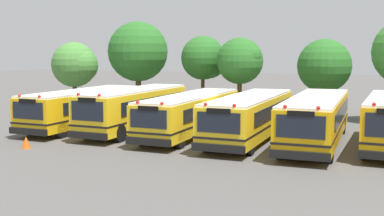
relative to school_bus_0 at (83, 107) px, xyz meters
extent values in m
plane|color=#514F4C|center=(9.29, 0.17, -1.35)|extent=(160.00, 160.00, 0.00)
cube|color=yellow|center=(0.00, 0.03, -0.02)|extent=(2.73, 10.25, 1.97)
cube|color=white|center=(0.00, 0.03, 1.02)|extent=(2.67, 10.05, 0.12)
cube|color=black|center=(-0.10, -5.14, -0.82)|extent=(2.58, 0.21, 0.36)
cube|color=black|center=(-0.10, -5.09, 0.33)|extent=(2.07, 0.10, 0.94)
cube|color=black|center=(1.29, 0.30, 0.29)|extent=(0.20, 7.96, 0.71)
cube|color=black|center=(-1.28, 0.35, 0.29)|extent=(0.20, 7.96, 0.71)
cube|color=black|center=(0.00, 0.03, -0.41)|extent=(2.76, 10.35, 0.10)
sphere|color=red|center=(0.59, -4.94, 1.12)|extent=(0.18, 0.18, 0.18)
sphere|color=red|center=(-0.79, -4.91, 1.12)|extent=(0.18, 0.18, 0.18)
cube|color=black|center=(-0.10, -5.10, 0.86)|extent=(1.14, 0.10, 0.24)
cylinder|color=black|center=(1.05, -3.69, -0.85)|extent=(0.30, 1.01, 1.00)
cylinder|color=black|center=(-1.20, -3.65, -0.85)|extent=(0.30, 1.01, 1.00)
cylinder|color=black|center=(1.19, 3.31, -0.85)|extent=(0.30, 1.01, 1.00)
cylinder|color=black|center=(-1.05, 3.35, -0.85)|extent=(0.30, 1.01, 1.00)
cube|color=yellow|center=(3.81, -0.01, 0.08)|extent=(2.68, 9.90, 2.16)
cube|color=white|center=(3.81, -0.01, 1.22)|extent=(2.63, 9.70, 0.12)
cube|color=black|center=(3.67, -4.99, -0.82)|extent=(2.46, 0.23, 0.36)
cube|color=black|center=(3.67, -4.94, 0.47)|extent=(1.97, 0.12, 1.04)
cube|color=black|center=(5.04, 0.26, 0.42)|extent=(0.26, 7.67, 0.78)
cube|color=black|center=(2.59, 0.33, 0.42)|extent=(0.26, 7.67, 0.78)
cube|color=black|center=(3.81, -0.01, -0.36)|extent=(2.71, 10.00, 0.10)
sphere|color=red|center=(4.33, -4.79, 1.32)|extent=(0.18, 0.18, 0.18)
sphere|color=red|center=(3.01, -4.76, 1.32)|extent=(0.18, 0.18, 0.18)
cube|color=black|center=(3.67, -4.95, 1.06)|extent=(1.08, 0.11, 0.24)
cylinder|color=black|center=(4.77, -3.56, -0.85)|extent=(0.31, 1.01, 1.00)
cylinder|color=black|center=(2.65, -3.50, -0.85)|extent=(0.31, 1.01, 1.00)
cylinder|color=black|center=(4.96, 3.08, -0.85)|extent=(0.31, 1.01, 1.00)
cylinder|color=black|center=(2.83, 3.14, -0.85)|extent=(0.31, 1.01, 1.00)
cube|color=yellow|center=(7.50, 0.10, -0.04)|extent=(2.51, 10.84, 1.92)
cube|color=white|center=(7.50, 0.10, 0.98)|extent=(2.46, 10.62, 0.12)
cube|color=black|center=(7.45, -5.38, -0.82)|extent=(2.47, 0.18, 0.36)
cube|color=black|center=(7.45, -5.33, 0.30)|extent=(1.98, 0.08, 0.92)
cube|color=black|center=(8.73, 0.39, 0.26)|extent=(0.11, 8.44, 0.69)
cube|color=black|center=(6.27, 0.41, 0.26)|extent=(0.11, 8.44, 0.69)
cube|color=black|center=(7.50, 0.10, -0.43)|extent=(2.53, 10.95, 0.10)
sphere|color=red|center=(8.12, -5.17, 1.08)|extent=(0.18, 0.18, 0.18)
sphere|color=red|center=(6.79, -5.16, 1.08)|extent=(0.18, 0.18, 0.18)
cube|color=black|center=(7.45, -5.34, 0.82)|extent=(1.09, 0.09, 0.24)
cylinder|color=black|center=(8.53, -3.92, -0.85)|extent=(0.29, 1.00, 1.00)
cylinder|color=black|center=(6.39, -3.90, -0.85)|extent=(0.29, 1.00, 1.00)
cylinder|color=black|center=(8.59, 3.70, -0.85)|extent=(0.29, 1.00, 1.00)
cylinder|color=black|center=(6.45, 3.72, -0.85)|extent=(0.29, 1.00, 1.00)
cube|color=yellow|center=(11.18, -0.07, -0.01)|extent=(2.56, 10.97, 1.99)
cube|color=white|center=(11.18, -0.07, 1.05)|extent=(2.51, 10.75, 0.12)
cube|color=black|center=(11.16, -5.61, -0.82)|extent=(2.58, 0.17, 0.36)
cube|color=black|center=(11.16, -5.56, 0.35)|extent=(2.07, 0.07, 0.96)
cube|color=black|center=(12.46, 0.23, 0.31)|extent=(0.07, 8.55, 0.72)
cube|color=black|center=(9.90, 0.24, 0.31)|extent=(0.07, 8.55, 0.72)
cube|color=black|center=(11.18, -0.07, -0.41)|extent=(2.59, 11.07, 0.10)
sphere|color=red|center=(11.86, -5.40, 1.15)|extent=(0.18, 0.18, 0.18)
sphere|color=red|center=(10.47, -5.39, 1.15)|extent=(0.18, 0.18, 0.18)
cube|color=black|center=(11.16, -5.57, 0.89)|extent=(1.14, 0.08, 0.24)
cylinder|color=black|center=(12.29, -4.15, -0.85)|extent=(0.28, 1.00, 1.00)
cylinder|color=black|center=(10.04, -4.14, -0.85)|extent=(0.28, 1.00, 1.00)
cylinder|color=black|center=(12.31, 3.61, -0.85)|extent=(0.28, 1.00, 1.00)
cylinder|color=black|center=(10.07, 3.62, -0.85)|extent=(0.28, 1.00, 1.00)
cube|color=#EAA80C|center=(14.78, 0.01, 0.03)|extent=(2.77, 11.53, 2.07)
cube|color=white|center=(14.78, 0.01, 1.13)|extent=(2.71, 11.30, 0.12)
cube|color=black|center=(14.90, -5.80, -0.82)|extent=(2.59, 0.21, 0.36)
cube|color=black|center=(14.90, -5.75, 0.40)|extent=(2.08, 0.10, 0.99)
cube|color=black|center=(16.07, 0.33, 0.36)|extent=(0.22, 8.95, 0.75)
cube|color=black|center=(13.49, 0.28, 0.36)|extent=(0.22, 8.95, 0.75)
cube|color=black|center=(14.78, 0.01, -0.38)|extent=(2.80, 11.65, 0.10)
sphere|color=red|center=(15.59, -5.57, 1.23)|extent=(0.18, 0.18, 0.18)
sphere|color=red|center=(14.20, -5.59, 1.23)|extent=(0.18, 0.18, 0.18)
cube|color=black|center=(14.90, -5.76, 0.97)|extent=(1.14, 0.10, 0.24)
cylinder|color=black|center=(16.00, -4.31, -0.85)|extent=(0.30, 1.01, 1.00)
cylinder|color=black|center=(13.74, -4.35, -0.85)|extent=(0.30, 1.01, 1.00)
cylinder|color=black|center=(15.83, 3.97, -0.85)|extent=(0.30, 1.01, 1.00)
cylinder|color=black|center=(13.58, 3.93, -0.85)|extent=(0.30, 1.01, 1.00)
cube|color=black|center=(17.32, 0.36, 0.44)|extent=(0.22, 7.07, 0.79)
sphere|color=red|center=(17.75, -4.34, 1.34)|extent=(0.18, 0.18, 0.18)
cylinder|color=black|center=(17.39, -3.08, -0.85)|extent=(0.31, 1.01, 1.00)
cylinder|color=black|center=(17.54, 2.79, -0.85)|extent=(0.31, 1.01, 1.00)
cylinder|color=#4C3823|center=(-5.99, 7.56, -0.14)|extent=(0.37, 0.37, 2.43)
sphere|color=#478438|center=(-5.99, 7.56, 2.47)|extent=(3.73, 3.73, 3.73)
sphere|color=#478438|center=(-5.30, 7.50, 2.42)|extent=(2.84, 2.84, 2.84)
cylinder|color=#4C3823|center=(-0.93, 9.30, 0.18)|extent=(0.46, 0.46, 3.06)
sphere|color=#286623|center=(-0.93, 9.30, 3.55)|extent=(4.92, 4.92, 4.92)
sphere|color=#286623|center=(-1.18, 8.93, 3.35)|extent=(3.70, 3.70, 3.70)
cylinder|color=#4C3823|center=(4.77, 9.30, 0.21)|extent=(0.29, 0.29, 3.14)
sphere|color=#286623|center=(4.77, 9.30, 3.07)|extent=(3.42, 3.42, 3.42)
sphere|color=#286623|center=(5.17, 9.61, 2.80)|extent=(2.71, 2.71, 2.71)
cylinder|color=#4C3823|center=(8.10, 8.15, 0.12)|extent=(0.34, 0.34, 2.95)
sphere|color=#286623|center=(8.10, 8.15, 2.87)|extent=(3.41, 3.41, 3.41)
sphere|color=#286623|center=(8.79, 7.86, 3.20)|extent=(1.94, 1.94, 1.94)
cylinder|color=#4C3823|center=(13.89, 10.14, -0.15)|extent=(0.30, 0.30, 2.42)
sphere|color=#286623|center=(13.89, 10.14, 2.53)|extent=(3.91, 3.91, 3.91)
sphere|color=#286623|center=(13.45, 10.45, 2.80)|extent=(2.21, 2.21, 2.21)
cone|color=#EA5914|center=(1.20, -6.83, -1.04)|extent=(0.47, 0.47, 0.62)
camera|label=1|loc=(18.30, -26.49, 3.62)|focal=45.78mm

